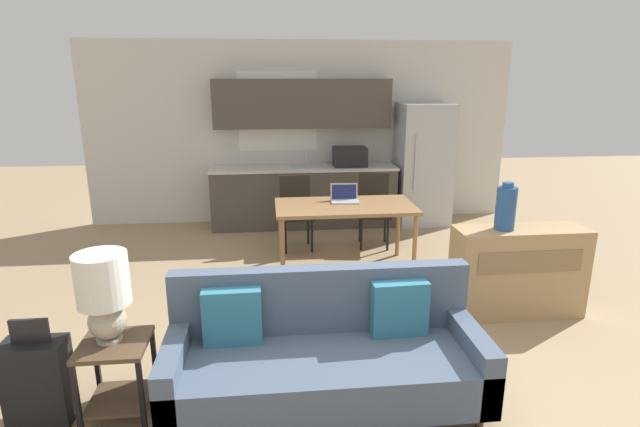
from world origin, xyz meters
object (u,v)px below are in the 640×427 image
object	(u,v)px
credenza	(518,271)
laptop	(344,197)
vase	(506,208)
suitcase	(38,382)
couch	(324,355)
dining_chair_far_right	(374,207)
dining_chair_far_left	(296,209)
dining_table	(345,210)
refrigerator	(423,165)
side_table	(117,367)
table_lamp	(104,291)

from	to	relation	value
credenza	laptop	xyz separation A→B (m)	(-1.43, 1.46, 0.40)
vase	suitcase	xyz separation A→B (m)	(-3.64, -1.16, -0.75)
couch	suitcase	bearing A→B (deg)	-178.44
dining_chair_far_right	dining_chair_far_left	world-z (taller)	same
credenza	laptop	bearing A→B (deg)	134.28
dining_chair_far_left	dining_table	bearing A→B (deg)	-61.59
vase	dining_chair_far_right	distance (m)	2.31
refrigerator	side_table	distance (m)	5.41
refrigerator	credenza	world-z (taller)	refrigerator
refrigerator	dining_table	distance (m)	2.31
dining_chair_far_right	laptop	world-z (taller)	laptop
side_table	laptop	xyz separation A→B (m)	(1.91, 2.61, 0.46)
credenza	vase	world-z (taller)	vase
table_lamp	suitcase	xyz separation A→B (m)	(-0.46, -0.05, -0.59)
dining_table	refrigerator	bearing A→B (deg)	50.50
table_lamp	dining_chair_far_left	world-z (taller)	table_lamp
dining_table	credenza	distance (m)	1.96
refrigerator	table_lamp	size ratio (longest dim) A/B	3.02
dining_table	credenza	bearing A→B (deg)	-41.90
dining_table	dining_chair_far_left	xyz separation A→B (m)	(-0.51, 0.82, -0.19)
side_table	suitcase	world-z (taller)	suitcase
side_table	table_lamp	world-z (taller)	table_lamp
side_table	credenza	bearing A→B (deg)	18.98
side_table	vase	bearing A→B (deg)	19.89
refrigerator	dining_table	world-z (taller)	refrigerator
credenza	laptop	size ratio (longest dim) A/B	3.64
side_table	refrigerator	bearing A→B (deg)	51.55
credenza	laptop	distance (m)	2.08
side_table	vase	distance (m)	3.42
couch	laptop	xyz separation A→B (m)	(0.53, 2.58, 0.48)
dining_chair_far_left	suitcase	bearing A→B (deg)	-122.95
credenza	dining_chair_far_right	xyz separation A→B (m)	(-0.93, 2.12, 0.09)
couch	credenza	world-z (taller)	couch
table_lamp	dining_chair_far_right	bearing A→B (deg)	52.97
couch	table_lamp	distance (m)	1.51
dining_chair_far_left	suitcase	world-z (taller)	dining_chair_far_left
table_lamp	refrigerator	bearing A→B (deg)	51.05
side_table	suitcase	size ratio (longest dim) A/B	0.73
dining_chair_far_right	suitcase	distance (m)	4.38
dining_table	credenza	world-z (taller)	credenza
credenza	table_lamp	bearing A→B (deg)	-161.70
couch	refrigerator	bearing A→B (deg)	64.77
side_table	credenza	size ratio (longest dim) A/B	0.44
table_lamp	dining_chair_far_left	distance (m)	3.55
side_table	credenza	world-z (taller)	credenza
side_table	vase	size ratio (longest dim) A/B	1.24
dining_table	suitcase	xyz separation A→B (m)	(-2.38, -2.47, -0.41)
vase	laptop	world-z (taller)	vase
dining_chair_far_right	vase	bearing A→B (deg)	-63.10
dining_table	dining_chair_far_right	xyz separation A→B (m)	(0.52, 0.82, -0.19)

